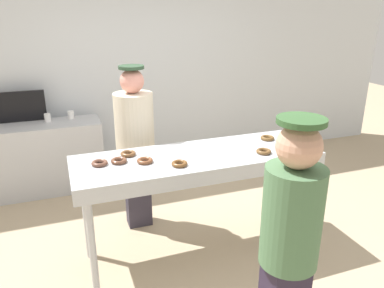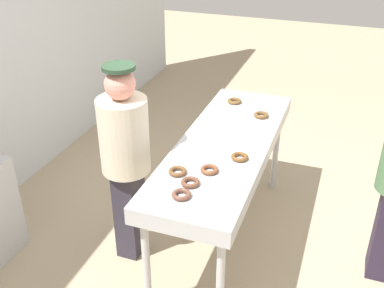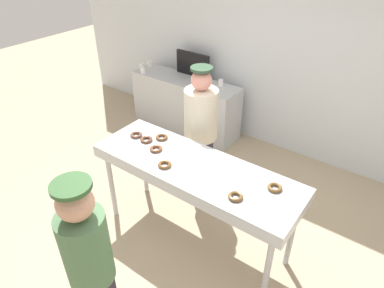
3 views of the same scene
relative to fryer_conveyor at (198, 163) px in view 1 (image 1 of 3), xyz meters
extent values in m
plane|color=tan|center=(0.00, 0.00, -0.90)|extent=(16.00, 16.00, 0.00)
cube|color=silver|center=(0.00, 2.27, 0.74)|extent=(8.00, 0.12, 3.26)
cube|color=#B7BABF|center=(0.00, 0.00, 0.01)|extent=(2.10, 0.69, 0.13)
cube|color=slate|center=(0.00, 0.00, 0.04)|extent=(1.78, 0.48, 0.08)
cylinder|color=#B7BABF|center=(-0.95, -0.26, -0.47)|extent=(0.06, 0.06, 0.85)
cylinder|color=#B7BABF|center=(0.95, -0.26, -0.47)|extent=(0.06, 0.06, 0.85)
cylinder|color=#B7BABF|center=(-0.95, 0.26, -0.47)|extent=(0.06, 0.06, 0.85)
cylinder|color=#B7BABF|center=(0.95, 0.26, -0.47)|extent=(0.06, 0.06, 0.85)
torus|color=brown|center=(-0.56, 0.18, 0.09)|extent=(0.18, 0.18, 0.03)
torus|color=brown|center=(-0.81, 0.05, 0.09)|extent=(0.17, 0.17, 0.03)
torus|color=brown|center=(-0.46, -0.02, 0.09)|extent=(0.18, 0.18, 0.03)
torus|color=brown|center=(0.54, -0.17, 0.09)|extent=(0.17, 0.17, 0.03)
torus|color=brown|center=(0.76, 0.13, 0.09)|extent=(0.18, 0.18, 0.03)
torus|color=brown|center=(-0.22, -0.18, 0.09)|extent=(0.15, 0.15, 0.03)
torus|color=brown|center=(-0.66, 0.05, 0.09)|extent=(0.17, 0.17, 0.03)
cube|color=#302B38|center=(-0.40, 0.67, -0.49)|extent=(0.24, 0.18, 0.81)
cylinder|color=beige|center=(-0.40, 0.67, 0.21)|extent=(0.38, 0.38, 0.58)
sphere|color=#DF9081|center=(-0.40, 0.67, 0.61)|extent=(0.23, 0.23, 0.23)
cylinder|color=#2A432D|center=(-0.40, 0.67, 0.74)|extent=(0.24, 0.24, 0.03)
cylinder|color=#4C724C|center=(0.05, -1.30, 0.19)|extent=(0.32, 0.32, 0.57)
sphere|color=tan|center=(0.05, -1.30, 0.59)|extent=(0.24, 0.24, 0.24)
cylinder|color=#2F542B|center=(0.05, -1.30, 0.73)|extent=(0.25, 0.25, 0.03)
cube|color=#B7BABF|center=(-1.51, 1.82, -0.47)|extent=(1.79, 0.51, 0.86)
cylinder|color=white|center=(-1.20, 1.91, 0.01)|extent=(0.07, 0.07, 0.10)
cylinder|color=white|center=(-0.93, 1.94, 0.01)|extent=(0.07, 0.07, 0.10)
cube|color=black|center=(-1.51, 2.02, 0.14)|extent=(0.60, 0.04, 0.37)
camera|label=1|loc=(-1.06, -2.77, 1.24)|focal=35.09mm
camera|label=2|loc=(-3.08, -0.84, 1.80)|focal=43.30mm
camera|label=3|loc=(1.53, -2.12, 2.03)|focal=32.32mm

